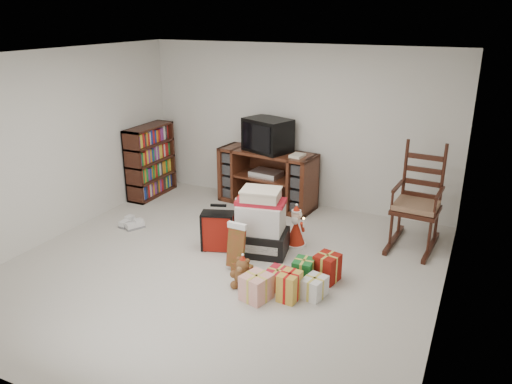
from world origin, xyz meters
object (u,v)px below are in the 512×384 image
gift_pile (261,226)px  teddy_bear (243,274)px  santa_figurine (296,230)px  crt_television (268,135)px  tv_stand (267,178)px  red_suitcase (218,231)px  sneaker_pair (131,224)px  gift_cluster (295,280)px  rocking_chair (416,210)px  bookshelf (151,162)px  mrs_claus_figurine (240,218)px

gift_pile → teddy_bear: (0.17, -0.85, -0.22)m
santa_figurine → crt_television: (-0.96, 1.23, 0.92)m
tv_stand → crt_television: bearing=96.3°
red_suitcase → sneaker_pair: size_ratio=1.73×
teddy_bear → sneaker_pair: teddy_bear is taller
red_suitcase → teddy_bear: red_suitcase is taller
gift_pile → tv_stand: bearing=100.3°
gift_cluster → crt_television: bearing=120.6°
sneaker_pair → crt_television: size_ratio=0.42×
gift_pile → teddy_bear: 0.89m
rocking_chair → gift_cluster: (-1.01, -1.79, -0.36)m
crt_television → gift_pile: bearing=-48.2°
tv_stand → gift_cluster: (1.36, -2.29, -0.32)m
tv_stand → bookshelf: (-1.95, -0.41, 0.13)m
rocking_chair → gift_pile: size_ratio=1.68×
mrs_claus_figurine → tv_stand: bearing=95.6°
tv_stand → red_suitcase: bearing=-81.0°
gift_cluster → tv_stand: bearing=120.7°
gift_pile → red_suitcase: 0.57m
tv_stand → mrs_claus_figurine: tv_stand is taller
rocking_chair → tv_stand: bearing=172.0°
tv_stand → gift_cluster: 2.68m
tv_stand → gift_pile: 1.72m
teddy_bear → mrs_claus_figurine: bearing=118.4°
teddy_bear → sneaker_pair: (-2.20, 0.78, -0.11)m
mrs_claus_figurine → crt_television: size_ratio=0.74×
tv_stand → santa_figurine: tv_stand is taller
sneaker_pair → gift_cluster: size_ratio=0.33×
sneaker_pair → gift_cluster: (2.77, -0.62, 0.08)m
rocking_chair → santa_figurine: rocking_chair is taller
gift_pile → gift_cluster: (0.74, -0.69, -0.24)m
santa_figurine → crt_television: size_ratio=0.71×
bookshelf → tv_stand: bearing=11.8°
gift_cluster → teddy_bear: bearing=-164.8°
mrs_claus_figurine → sneaker_pair: 1.61m
sneaker_pair → bookshelf: bearing=125.7°
tv_stand → gift_cluster: bearing=-52.9°
bookshelf → mrs_claus_figurine: (2.07, -0.79, -0.34)m
sneaker_pair → crt_television: bearing=62.3°
crt_television → teddy_bear: bearing=-51.4°
tv_stand → bookshelf: 2.00m
gift_pile → santa_figurine: gift_pile is taller
rocking_chair → gift_cluster: bearing=-115.4°
bookshelf → rocking_chair: bearing=-1.3°
tv_stand → gift_cluster: tv_stand is taller
rocking_chair → santa_figurine: (-1.40, -0.72, -0.26)m
bookshelf → rocking_chair: 4.32m
tv_stand → gift_cluster: size_ratio=1.54×
bookshelf → sneaker_pair: bearing=-66.8°
tv_stand → rocking_chair: bearing=-5.6°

